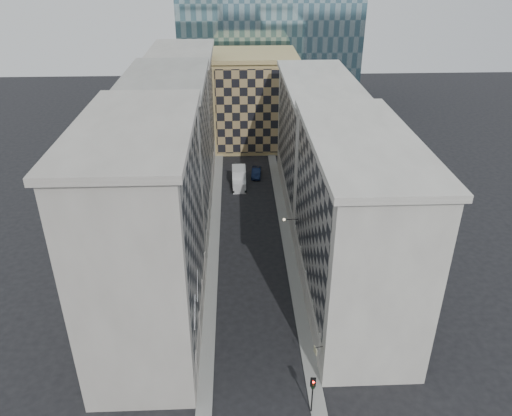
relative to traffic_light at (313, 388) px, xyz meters
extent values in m
plane|color=black|center=(-4.55, 0.79, -3.04)|extent=(260.00, 260.00, 0.00)
cube|color=gray|center=(-9.80, 30.79, -2.97)|extent=(1.50, 100.00, 0.15)
cube|color=gray|center=(0.70, 30.79, -2.97)|extent=(1.50, 100.00, 0.15)
cube|color=gray|center=(-15.55, 11.79, 8.46)|extent=(10.00, 22.00, 23.00)
cube|color=gray|center=(-10.67, 11.79, 9.96)|extent=(0.25, 19.36, 18.00)
cube|color=gray|center=(-10.75, 11.79, -1.44)|extent=(0.45, 21.12, 3.20)
cube|color=gray|center=(-15.55, 11.79, 20.31)|extent=(10.80, 22.80, 0.70)
cylinder|color=gray|center=(-10.90, 3.54, -0.84)|extent=(0.90, 0.90, 4.40)
cylinder|color=gray|center=(-10.90, 9.04, -0.84)|extent=(0.90, 0.90, 4.40)
cylinder|color=gray|center=(-10.90, 14.54, -0.84)|extent=(0.90, 0.90, 4.40)
cylinder|color=gray|center=(-10.90, 20.04, -0.84)|extent=(0.90, 0.90, 4.40)
cube|color=gray|center=(-15.55, 33.79, 7.96)|extent=(10.00, 22.00, 22.00)
cube|color=gray|center=(-10.67, 33.79, 9.46)|extent=(0.25, 19.36, 17.00)
cube|color=gray|center=(-10.75, 33.79, -1.44)|extent=(0.45, 21.12, 3.20)
cube|color=gray|center=(-15.55, 33.79, 19.31)|extent=(10.80, 22.80, 0.70)
cylinder|color=gray|center=(-10.90, 25.54, -0.84)|extent=(0.90, 0.90, 4.40)
cylinder|color=gray|center=(-10.90, 31.04, -0.84)|extent=(0.90, 0.90, 4.40)
cylinder|color=gray|center=(-10.90, 36.54, -0.84)|extent=(0.90, 0.90, 4.40)
cylinder|color=gray|center=(-10.90, 42.04, -0.84)|extent=(0.90, 0.90, 4.40)
cube|color=gray|center=(-15.55, 55.79, 7.46)|extent=(10.00, 22.00, 21.00)
cube|color=gray|center=(-10.67, 55.79, 8.96)|extent=(0.25, 19.36, 16.00)
cube|color=gray|center=(-10.75, 55.79, -1.44)|extent=(0.45, 21.12, 3.20)
cube|color=gray|center=(-15.55, 55.79, 18.31)|extent=(10.80, 22.80, 0.70)
cylinder|color=gray|center=(-10.90, 47.54, -0.84)|extent=(0.90, 0.90, 4.40)
cylinder|color=gray|center=(-10.90, 53.04, -0.84)|extent=(0.90, 0.90, 4.40)
cylinder|color=gray|center=(-10.90, 58.54, -0.84)|extent=(0.90, 0.90, 4.40)
cylinder|color=gray|center=(-10.90, 64.04, -0.84)|extent=(0.90, 0.90, 4.40)
cube|color=#ABA59C|center=(6.45, 15.79, 6.96)|extent=(10.00, 26.00, 20.00)
cube|color=gray|center=(1.57, 15.79, 8.46)|extent=(0.25, 22.88, 15.00)
cube|color=#ABA59C|center=(1.65, 15.79, -1.44)|extent=(0.45, 24.96, 3.20)
cube|color=#ABA59C|center=(6.45, 15.79, 17.31)|extent=(10.80, 26.80, 0.70)
cylinder|color=#ABA59C|center=(1.80, 5.39, -0.84)|extent=(0.90, 0.90, 4.40)
cylinder|color=#ABA59C|center=(1.80, 10.59, -0.84)|extent=(0.90, 0.90, 4.40)
cylinder|color=#ABA59C|center=(1.80, 15.79, -0.84)|extent=(0.90, 0.90, 4.40)
cylinder|color=#ABA59C|center=(1.80, 20.99, -0.84)|extent=(0.90, 0.90, 4.40)
cylinder|color=#ABA59C|center=(1.80, 26.19, -0.84)|extent=(0.90, 0.90, 4.40)
cube|color=#ABA59C|center=(6.45, 42.79, 6.46)|extent=(10.00, 28.00, 19.00)
cube|color=gray|center=(1.57, 42.79, 7.96)|extent=(0.25, 24.64, 14.00)
cube|color=#ABA59C|center=(1.65, 42.79, -1.44)|extent=(0.45, 26.88, 3.20)
cube|color=#ABA59C|center=(6.45, 42.79, 16.31)|extent=(10.80, 28.80, 0.70)
cube|color=tan|center=(-2.55, 68.79, 5.96)|extent=(16.00, 14.00, 18.00)
cube|color=tan|center=(-2.55, 61.69, 5.96)|extent=(15.20, 0.25, 16.50)
cube|color=tan|center=(-2.55, 68.79, 15.36)|extent=(16.80, 14.80, 0.80)
cube|color=#2C2722|center=(-4.55, 82.79, 10.96)|extent=(6.00, 6.00, 28.00)
cylinder|color=gray|center=(-10.45, 4.79, 4.96)|extent=(0.10, 2.33, 2.33)
cylinder|color=gray|center=(-10.45, 8.79, 4.96)|extent=(0.10, 2.33, 2.33)
cylinder|color=black|center=(0.55, 24.79, 3.16)|extent=(1.80, 0.08, 0.08)
sphere|color=#FFE5B2|center=(-0.35, 24.79, 3.16)|extent=(0.36, 0.36, 0.36)
cylinder|color=black|center=(0.00, 0.00, -1.42)|extent=(0.13, 0.13, 2.95)
cube|color=black|center=(0.00, 0.00, 0.57)|extent=(0.34, 0.29, 1.02)
cube|color=black|center=(0.01, 0.16, 0.57)|extent=(0.51, 0.08, 1.15)
sphere|color=#FF0C07|center=(-0.01, -0.15, 0.91)|extent=(0.18, 0.18, 0.18)
sphere|color=#331E05|center=(-0.01, -0.15, 0.57)|extent=(0.18, 0.18, 0.18)
sphere|color=black|center=(-0.01, -0.15, 0.23)|extent=(0.18, 0.18, 0.18)
cube|color=silver|center=(-5.96, 45.95, -2.12)|extent=(2.27, 2.47, 1.84)
cube|color=silver|center=(-5.98, 48.60, -1.46)|extent=(2.38, 3.70, 3.17)
cylinder|color=black|center=(-6.97, 45.12, -2.58)|extent=(0.31, 0.92, 0.92)
cylinder|color=black|center=(-4.93, 45.14, -2.58)|extent=(0.31, 0.92, 0.92)
cylinder|color=black|center=(-7.02, 49.82, -2.58)|extent=(0.31, 0.92, 0.92)
cylinder|color=black|center=(-4.97, 49.84, -2.58)|extent=(0.31, 0.92, 0.92)
imported|color=#101B3A|center=(-2.81, 51.89, -2.27)|extent=(2.04, 4.80, 1.54)
cylinder|color=black|center=(1.05, 3.79, 1.18)|extent=(0.84, 0.24, 0.06)
cube|color=beige|center=(0.74, 3.79, 0.76)|extent=(0.22, 0.74, 0.74)
camera|label=1|loc=(-6.35, -31.10, 34.93)|focal=35.00mm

